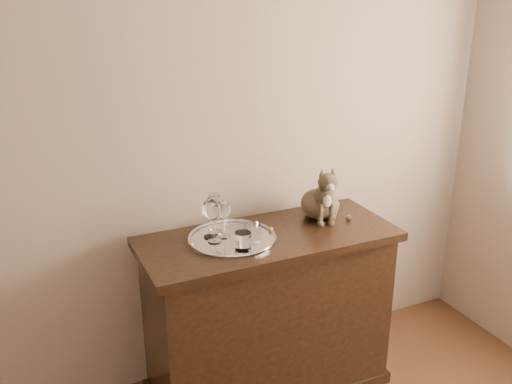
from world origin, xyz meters
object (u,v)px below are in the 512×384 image
wine_glass_a (209,219)px  sideboard (268,315)px  cat (320,190)px  tray (232,239)px  tumbler_a (252,233)px  wine_glass_d (224,218)px  tumbler_b (243,241)px  wine_glass_c (214,220)px  wine_glass_b (215,213)px

wine_glass_a → sideboard: bearing=-16.2°
cat → tray: bearing=-158.7°
tumbler_a → wine_glass_a: bearing=140.9°
wine_glass_d → tumbler_a: 0.15m
tumbler_a → cat: (0.43, 0.14, 0.09)m
wine_glass_a → tumbler_b: wine_glass_a is taller
wine_glass_a → tumbler_a: 0.20m
tray → wine_glass_d: 0.10m
wine_glass_a → tumbler_b: (0.08, -0.18, -0.05)m
wine_glass_a → wine_glass_c: bearing=-84.2°
wine_glass_c → cat: cat is taller
sideboard → tumbler_b: size_ratio=14.70×
wine_glass_a → tumbler_b: 0.21m
tray → wine_glass_b: 0.15m
tray → wine_glass_b: wine_glass_b is taller
cat → tumbler_b: bearing=-145.2°
sideboard → tumbler_a: size_ratio=14.10×
tray → wine_glass_b: size_ratio=2.06×
sideboard → tumbler_a: 0.49m
tray → tumbler_a: (0.07, -0.07, 0.05)m
tray → tumbler_b: 0.13m
sideboard → wine_glass_c: size_ratio=5.95×
tumbler_b → cat: bearing=21.3°
wine_glass_a → tray: bearing=-33.0°
wine_glass_b → wine_glass_c: bearing=-112.1°
wine_glass_a → cat: (0.58, 0.01, 0.05)m
wine_glass_b → tumbler_b: 0.23m
sideboard → cat: cat is taller
wine_glass_b → tray: bearing=-64.5°
wine_glass_c → cat: (0.58, 0.06, 0.03)m
wine_glass_b → wine_glass_d: (0.02, -0.06, -0.01)m
tumbler_a → wine_glass_d: bearing=131.5°
sideboard → cat: 0.66m
wine_glass_a → wine_glass_c: size_ratio=0.88×
wine_glass_d → tumbler_b: wine_glass_d is taller
wine_glass_d → cat: size_ratio=0.63×
tumbler_b → wine_glass_b: bearing=101.3°
sideboard → cat: size_ratio=4.21×
tumbler_b → cat: size_ratio=0.29×
wine_glass_d → tumbler_b: 0.17m
wine_glass_d → tumbler_b: size_ratio=2.19×
wine_glass_d → wine_glass_c: bearing=-152.6°
wine_glass_a → tumbler_b: bearing=-65.0°
cat → wine_glass_b: bearing=-169.5°
sideboard → wine_glass_c: wine_glass_c is taller
tray → wine_glass_d: size_ratio=2.24×
sideboard → tumbler_b: tumbler_b is taller
tumbler_a → cat: 0.46m
wine_glass_c → wine_glass_d: (0.06, 0.03, -0.01)m
tray → tumbler_b: bearing=-90.6°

